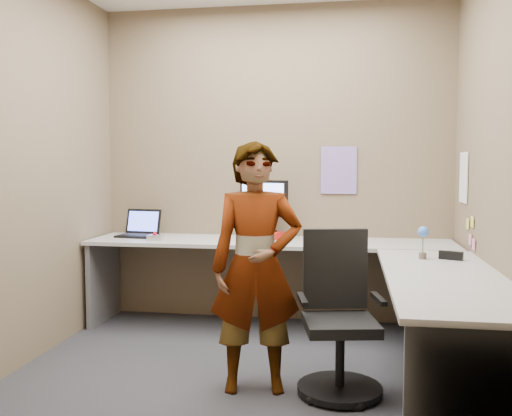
% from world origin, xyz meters
% --- Properties ---
extents(ground, '(3.00, 3.00, 0.00)m').
position_xyz_m(ground, '(0.00, 0.00, 0.00)').
color(ground, '#26262B').
rests_on(ground, ground).
extents(wall_back, '(3.00, 0.00, 3.00)m').
position_xyz_m(wall_back, '(0.00, 1.30, 1.35)').
color(wall_back, brown).
rests_on(wall_back, ground).
extents(wall_right, '(0.00, 2.70, 2.70)m').
position_xyz_m(wall_right, '(1.50, 0.00, 1.35)').
color(wall_right, brown).
rests_on(wall_right, ground).
extents(wall_left, '(0.00, 2.70, 2.70)m').
position_xyz_m(wall_left, '(-1.50, 0.00, 1.35)').
color(wall_left, brown).
rests_on(wall_left, ground).
extents(desk, '(2.98, 2.58, 0.73)m').
position_xyz_m(desk, '(0.44, 0.39, 0.59)').
color(desk, '#A6A6A6').
rests_on(desk, ground).
extents(paper_ream, '(0.34, 0.31, 0.06)m').
position_xyz_m(paper_ream, '(-0.06, 1.09, 0.76)').
color(paper_ream, red).
rests_on(paper_ream, desk).
extents(monitor, '(0.43, 0.22, 0.43)m').
position_xyz_m(monitor, '(-0.07, 1.10, 1.04)').
color(monitor, black).
rests_on(monitor, paper_ream).
extents(laptop, '(0.35, 0.30, 0.23)m').
position_xyz_m(laptop, '(-1.14, 1.07, 0.79)').
color(laptop, black).
rests_on(laptop, desk).
extents(trackball_mouse, '(0.12, 0.08, 0.07)m').
position_xyz_m(trackball_mouse, '(-0.92, 0.82, 0.76)').
color(trackball_mouse, '#B7B7BC').
rests_on(trackball_mouse, desk).
extents(origami, '(0.10, 0.10, 0.06)m').
position_xyz_m(origami, '(-0.06, 0.90, 0.76)').
color(origami, white).
rests_on(origami, desk).
extents(stapler, '(0.15, 0.10, 0.05)m').
position_xyz_m(stapler, '(1.30, 0.23, 0.76)').
color(stapler, black).
rests_on(stapler, desk).
extents(flower, '(0.07, 0.07, 0.22)m').
position_xyz_m(flower, '(1.12, 0.23, 0.87)').
color(flower, brown).
rests_on(flower, desk).
extents(calendar_purple, '(0.30, 0.01, 0.40)m').
position_xyz_m(calendar_purple, '(0.55, 1.29, 1.30)').
color(calendar_purple, '#846BB7').
rests_on(calendar_purple, wall_back).
extents(calendar_white, '(0.01, 0.28, 0.38)m').
position_xyz_m(calendar_white, '(1.49, 0.90, 1.25)').
color(calendar_white, white).
rests_on(calendar_white, wall_right).
extents(sticky_note_a, '(0.01, 0.07, 0.07)m').
position_xyz_m(sticky_note_a, '(1.49, 0.55, 0.95)').
color(sticky_note_a, '#F2E059').
rests_on(sticky_note_a, wall_right).
extents(sticky_note_b, '(0.01, 0.07, 0.07)m').
position_xyz_m(sticky_note_b, '(1.49, 0.60, 0.82)').
color(sticky_note_b, pink).
rests_on(sticky_note_b, wall_right).
extents(sticky_note_c, '(0.01, 0.07, 0.07)m').
position_xyz_m(sticky_note_c, '(1.49, 0.48, 0.80)').
color(sticky_note_c, pink).
rests_on(sticky_note_c, wall_right).
extents(sticky_note_d, '(0.01, 0.07, 0.07)m').
position_xyz_m(sticky_note_d, '(1.49, 0.70, 0.92)').
color(sticky_note_d, '#F2E059').
rests_on(sticky_note_d, wall_right).
extents(office_chair, '(0.52, 0.50, 0.94)m').
position_xyz_m(office_chair, '(0.59, -0.25, 0.38)').
color(office_chair, black).
rests_on(office_chair, ground).
extents(person, '(0.60, 0.45, 1.48)m').
position_xyz_m(person, '(0.10, -0.30, 0.74)').
color(person, '#999399').
rests_on(person, ground).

